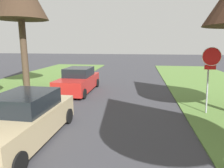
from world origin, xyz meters
name	(u,v)px	position (x,y,z in m)	size (l,w,h in m)	color
stop_sign_far	(210,66)	(4.61, 10.37, 2.19)	(0.81, 0.40, 2.96)	#9EA0A5
parked_sedan_tan	(24,119)	(-2.13, 6.85, 0.72)	(2.00, 4.43, 1.57)	tan
parked_sedan_red	(78,81)	(-2.45, 13.74, 0.72)	(2.00, 4.43, 1.57)	red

